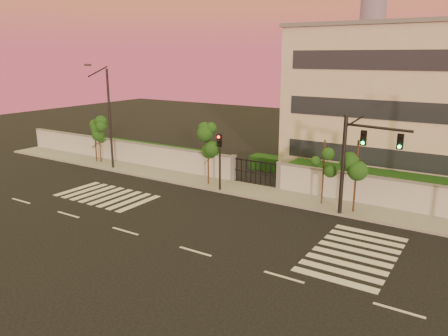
{
  "coord_description": "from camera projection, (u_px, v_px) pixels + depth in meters",
  "views": [
    {
      "loc": [
        12.4,
        -16.67,
        9.81
      ],
      "look_at": [
        -2.07,
        6.0,
        2.86
      ],
      "focal_mm": 35.0,
      "sensor_mm": 36.0,
      "label": 1
    }
  ],
  "objects": [
    {
      "name": "street_tree_d",
      "position": [
        324.0,
        158.0,
        28.57
      ],
      "size": [
        1.35,
        1.08,
        4.52
      ],
      "color": "#382314",
      "rests_on": "ground"
    },
    {
      "name": "street_tree_c",
      "position": [
        208.0,
        140.0,
        33.04
      ],
      "size": [
        1.55,
        1.23,
        4.89
      ],
      "color": "#382314",
      "rests_on": "ground"
    },
    {
      "name": "traffic_signal_secondary",
      "position": [
        220.0,
        155.0,
        31.71
      ],
      "size": [
        0.35,
        0.34,
        4.46
      ],
      "rotation": [
        0.0,
        0.0,
        -0.35
      ],
      "color": "black",
      "rests_on": "ground"
    },
    {
      "name": "ground",
      "position": [
        195.0,
        252.0,
        22.52
      ],
      "size": [
        120.0,
        120.0,
        0.0
      ],
      "primitive_type": "plane",
      "color": "black",
      "rests_on": "ground"
    },
    {
      "name": "street_tree_a",
      "position": [
        99.0,
        131.0,
        40.24
      ],
      "size": [
        1.39,
        1.11,
        4.16
      ],
      "color": "#382314",
      "rests_on": "ground"
    },
    {
      "name": "street_tree_e",
      "position": [
        357.0,
        160.0,
        27.02
      ],
      "size": [
        1.54,
        1.23,
        4.79
      ],
      "color": "#382314",
      "rests_on": "ground"
    },
    {
      "name": "streetlight_west",
      "position": [
        108.0,
        114.0,
        37.5
      ],
      "size": [
        0.55,
        2.2,
        9.16
      ],
      "color": "black",
      "rests_on": "ground"
    },
    {
      "name": "road_markings",
      "position": [
        211.0,
        222.0,
        26.4
      ],
      "size": [
        57.0,
        7.62,
        0.02
      ],
      "color": "silver",
      "rests_on": "ground"
    },
    {
      "name": "sidewalk",
      "position": [
        282.0,
        196.0,
        31.07
      ],
      "size": [
        60.0,
        3.0,
        0.15
      ],
      "primitive_type": "cube",
      "color": "gray",
      "rests_on": "ground"
    },
    {
      "name": "street_tree_b",
      "position": [
        95.0,
        132.0,
        40.52
      ],
      "size": [
        1.55,
        1.24,
        3.96
      ],
      "color": "#382314",
      "rests_on": "ground"
    },
    {
      "name": "traffic_signal_main",
      "position": [
        357.0,
        155.0,
        26.22
      ],
      "size": [
        4.01,
        0.9,
        6.38
      ],
      "rotation": [
        0.0,
        0.0,
        -0.19
      ],
      "color": "black",
      "rests_on": "ground"
    },
    {
      "name": "hedge_row",
      "position": [
        320.0,
        175.0,
        33.73
      ],
      "size": [
        41.0,
        4.25,
        1.8
      ],
      "color": "#103713",
      "rests_on": "ground"
    },
    {
      "name": "perimeter_wall",
      "position": [
        293.0,
        178.0,
        31.99
      ],
      "size": [
        60.0,
        0.36,
        2.2
      ],
      "color": "silver",
      "rests_on": "ground"
    }
  ]
}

